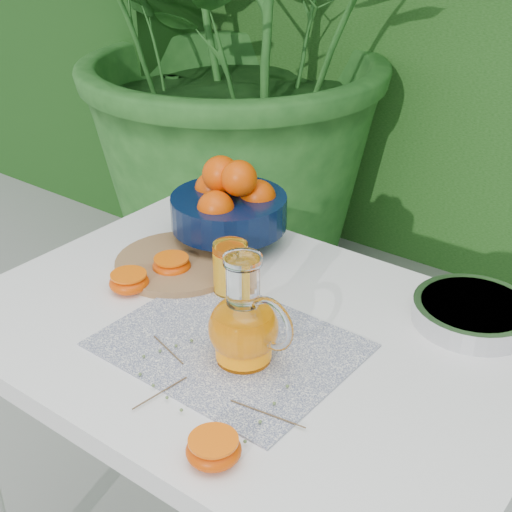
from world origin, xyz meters
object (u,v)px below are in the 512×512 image
Objects in this scene: cutting_board at (179,263)px; fruit_bowl at (230,204)px; saute_pan at (475,312)px; juice_pitcher at (244,325)px; white_table at (249,364)px.

cutting_board is 0.17m from fruit_bowl.
saute_pan is (0.55, 0.16, 0.01)m from cutting_board.
fruit_bowl is (0.01, 0.15, 0.08)m from cutting_board.
cutting_board is 1.37× the size of juice_pitcher.
saute_pan is (0.25, 0.33, -0.05)m from juice_pitcher.
white_table is 3.91× the size of cutting_board.
fruit_bowl is at bearing 132.09° from juice_pitcher.
fruit_bowl reaches higher than cutting_board.
cutting_board is at bearing 150.58° from juice_pitcher.
cutting_board is 0.89× the size of fruit_bowl.
cutting_board reaches higher than white_table.
saute_pan reaches higher than white_table.
fruit_bowl is at bearing 85.60° from cutting_board.
saute_pan is (0.54, 0.01, -0.07)m from fruit_bowl.
juice_pitcher is at bearing -56.45° from white_table.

